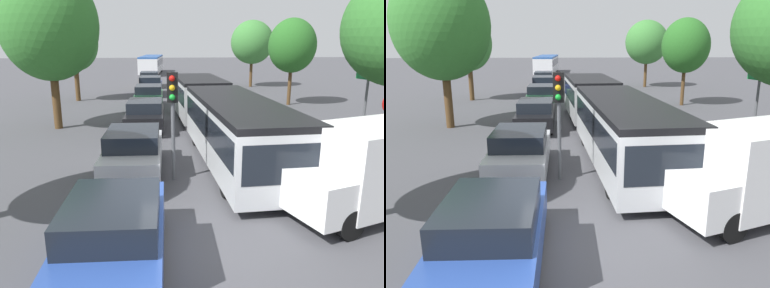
# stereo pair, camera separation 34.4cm
# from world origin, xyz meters

# --- Properties ---
(ground_plane) EXTENTS (200.00, 200.00, 0.00)m
(ground_plane) POSITION_xyz_m (0.00, 0.00, 0.00)
(ground_plane) COLOR #47474C
(articulated_bus) EXTENTS (3.21, 15.87, 2.34)m
(articulated_bus) POSITION_xyz_m (1.73, 9.02, 1.35)
(articulated_bus) COLOR silver
(articulated_bus) RESTS_ON ground
(city_bus_rear) EXTENTS (3.30, 11.32, 2.40)m
(city_bus_rear) POSITION_xyz_m (-1.64, 46.17, 1.39)
(city_bus_rear) COLOR silver
(city_bus_rear) RESTS_ON ground
(queued_car_blue) EXTENTS (1.94, 4.38, 1.51)m
(queued_car_blue) POSITION_xyz_m (-1.70, -0.60, 0.76)
(queued_car_blue) COLOR #284799
(queued_car_blue) RESTS_ON ground
(queued_car_silver) EXTENTS (1.93, 4.36, 1.50)m
(queued_car_silver) POSITION_xyz_m (-1.67, 5.03, 0.76)
(queued_car_silver) COLOR #B7BABF
(queued_car_silver) RESTS_ON ground
(queued_car_black) EXTENTS (1.91, 4.31, 1.48)m
(queued_car_black) POSITION_xyz_m (-1.48, 11.58, 0.75)
(queued_car_black) COLOR black
(queued_car_black) RESTS_ON ground
(queued_car_green) EXTENTS (1.92, 4.34, 1.50)m
(queued_car_green) POSITION_xyz_m (-1.44, 18.13, 0.76)
(queued_car_green) COLOR #236638
(queued_car_green) RESTS_ON ground
(queued_car_navy) EXTENTS (1.96, 4.43, 1.53)m
(queued_car_navy) POSITION_xyz_m (-1.43, 24.31, 0.77)
(queued_car_navy) COLOR navy
(queued_car_navy) RESTS_ON ground
(queued_car_tan) EXTENTS (1.90, 4.29, 1.48)m
(queued_car_tan) POSITION_xyz_m (-1.62, 30.04, 0.75)
(queued_car_tan) COLOR tan
(queued_car_tan) RESTS_ON ground
(white_van) EXTENTS (5.36, 3.48, 2.31)m
(white_van) POSITION_xyz_m (4.85, 1.56, 1.24)
(white_van) COLOR white
(white_van) RESTS_ON ground
(traffic_light) EXTENTS (0.35, 0.38, 3.40)m
(traffic_light) POSITION_xyz_m (-0.38, 4.26, 2.50)
(traffic_light) COLOR #56595E
(traffic_light) RESTS_ON ground
(direction_sign_post) EXTENTS (0.31, 1.39, 3.60)m
(direction_sign_post) POSITION_xyz_m (7.46, 7.16, 2.55)
(direction_sign_post) COLOR #56595E
(direction_sign_post) RESTS_ON ground
(tree_left_mid) EXTENTS (4.69, 4.69, 7.70)m
(tree_left_mid) POSITION_xyz_m (-5.96, 12.17, 4.91)
(tree_left_mid) COLOR #51381E
(tree_left_mid) RESTS_ON ground
(tree_left_far) EXTENTS (3.43, 3.43, 6.21)m
(tree_left_far) POSITION_xyz_m (-6.79, 21.51, 4.09)
(tree_left_far) COLOR #51381E
(tree_left_far) RESTS_ON ground
(tree_right_mid) EXTENTS (3.21, 3.21, 5.84)m
(tree_right_mid) POSITION_xyz_m (8.31, 18.40, 4.02)
(tree_right_mid) COLOR #51381E
(tree_right_mid) RESTS_ON ground
(tree_right_far) EXTENTS (4.06, 4.06, 6.29)m
(tree_right_far) POSITION_xyz_m (8.29, 29.46, 4.13)
(tree_right_far) COLOR #51381E
(tree_right_far) RESTS_ON ground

